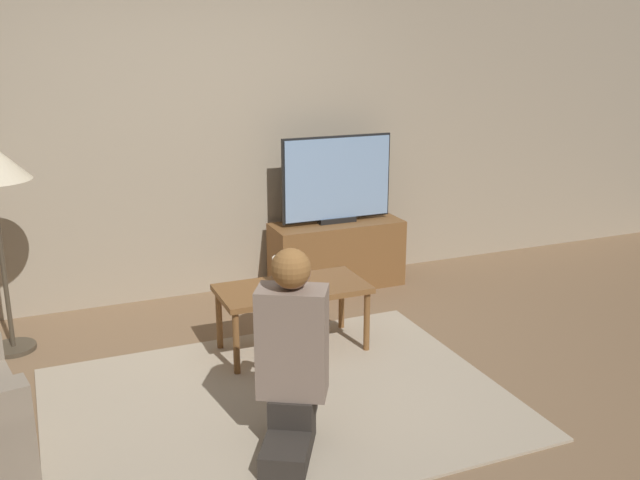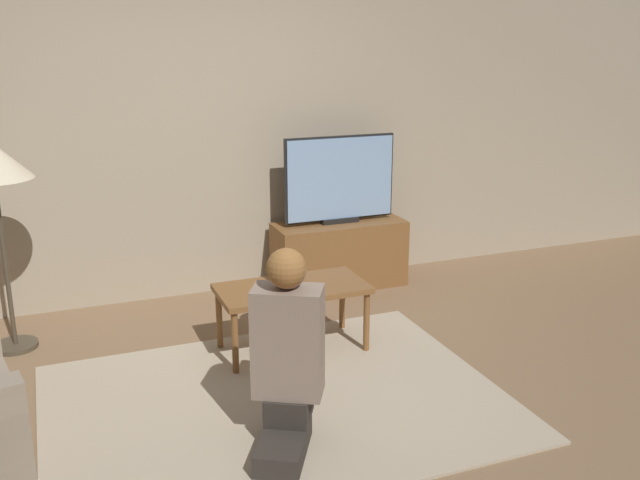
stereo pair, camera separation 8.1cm
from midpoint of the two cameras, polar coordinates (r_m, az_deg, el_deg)
name	(u,v)px [view 2 (the right image)]	position (r m, az deg, el deg)	size (l,w,h in m)	color
ground_plane	(276,403)	(4.10, -2.92, -12.92)	(10.00, 10.00, 0.00)	#896B4C
wall_back	(193,128)	(5.48, -9.68, 8.79)	(10.00, 0.06, 2.60)	tan
rug	(276,402)	(4.09, -2.92, -12.82)	(2.51, 1.88, 0.02)	#BCAD93
tv_stand	(339,255)	(5.75, 1.96, -1.18)	(1.06, 0.39, 0.54)	brown
tv	(340,179)	(5.60, 2.01, 4.87)	(0.91, 0.08, 0.69)	black
coffee_table	(292,293)	(4.55, -1.73, -4.28)	(0.95, 0.47, 0.45)	brown
person_kneeling	(288,349)	(3.52, -1.94, -8.67)	(0.60, 0.80, 1.01)	#332D28
table_lamp	(286,267)	(4.56, -2.21, -2.19)	(0.18, 0.18, 0.17)	#4C3823
remote	(296,290)	(4.44, -1.42, -3.99)	(0.04, 0.15, 0.02)	black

